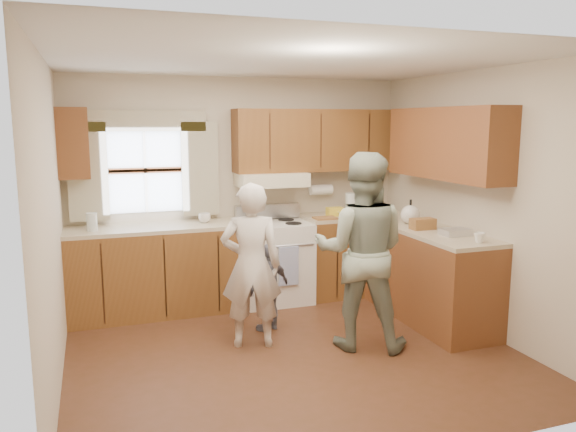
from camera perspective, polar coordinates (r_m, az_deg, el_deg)
name	(u,v)px	position (r m, az deg, el deg)	size (l,w,h in m)	color
room	(292,212)	(4.76, 0.46, 0.37)	(3.80, 3.80, 3.80)	#472A16
kitchen_fixtures	(312,232)	(6.03, 2.50, -1.65)	(3.80, 2.25, 2.15)	#4D2910
stove	(274,260)	(6.34, -1.40, -4.54)	(0.76, 0.67, 1.07)	silver
woman_left	(251,265)	(5.03, -3.76, -5.04)	(0.54, 0.36, 1.49)	beige
woman_right	(361,251)	(5.02, 7.44, -3.57)	(0.85, 0.66, 1.75)	#2B4434
child	(269,287)	(5.47, -1.95, -7.26)	(0.50, 0.21, 0.86)	slate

